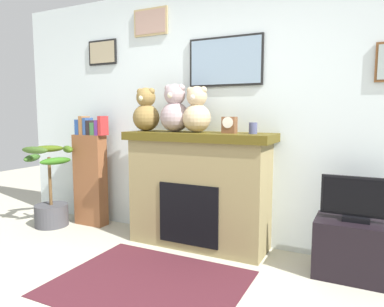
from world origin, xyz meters
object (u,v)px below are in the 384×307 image
Objects in this scene: candle_jar at (253,128)px; teddy_bear_cream at (146,112)px; teddy_bear_brown at (197,112)px; teddy_bear_tan at (175,110)px; potted_plant at (51,197)px; mantel_clock at (229,125)px; bookshelf at (90,174)px; television at (357,200)px; tv_stand at (354,249)px; fireplace at (199,189)px.

teddy_bear_cream is (-1.14, -0.00, 0.15)m from candle_jar.
teddy_bear_brown reaches higher than candle_jar.
teddy_bear_cream is 0.94× the size of teddy_bear_tan.
mantel_clock reaches higher than potted_plant.
mantel_clock is at bearing -0.07° from teddy_bear_cream.
candle_jar is at bearing 5.14° from potted_plant.
teddy_bear_tan is at bearing -2.34° from bookshelf.
tv_stand is at bearing 90.00° from television.
teddy_bear_tan is (-0.25, -0.02, 0.77)m from fireplace.
teddy_bear_cream is at bearing 178.47° from television.
bookshelf is at bearing 178.06° from teddy_bear_brown.
bookshelf reaches higher than potted_plant.
tv_stand is at bearing -2.10° from teddy_bear_brown.
mantel_clock reaches higher than tv_stand.
fireplace is at bearing 177.08° from television.
fireplace is at bearing 53.03° from teddy_bear_brown.
television is at bearing -2.16° from teddy_bear_brown.
teddy_bear_cream reaches higher than television.
tv_stand is 1.28× the size of teddy_bear_tan.
television is 1.03m from candle_jar.
mantel_clock is 0.32× the size of teddy_bear_tan.
fireplace is 0.76m from teddy_bear_brown.
television is 2.13m from teddy_bear_cream.
bookshelf is 1.35× the size of potted_plant.
potted_plant is 2.16× the size of teddy_bear_brown.
candle_jar is at bearing 0.06° from teddy_bear_brown.
teddy_bear_brown is at bearing 0.00° from teddy_bear_cream.
fireplace is 0.81m from teddy_bear_tan.
television is (1.42, -0.07, 0.06)m from fireplace.
candle_jar is at bearing -1.37° from bookshelf.
teddy_bear_tan is at bearing -179.99° from teddy_bear_brown.
potted_plant is at bearing -145.97° from bookshelf.
tv_stand is 1.13× the size of television.
candle_jar is (0.55, -0.02, 0.61)m from fireplace.
teddy_bear_brown is at bearing 0.01° from teddy_bear_tan.
teddy_bear_tan is at bearing 179.90° from mantel_clock.
teddy_bear_cream is (-2.01, 0.05, 1.10)m from tv_stand.
potted_plant is 1.85m from teddy_bear_tan.
fireplace is 14.30× the size of candle_jar.
teddy_bear_brown reaches higher than fireplace.
potted_plant is at bearing -173.28° from teddy_bear_brown.
tv_stand is at bearing -2.86° from fireplace.
tv_stand is at bearing -1.50° from teddy_bear_cream.
fireplace is at bearing 4.11° from teddy_bear_tan.
tv_stand is 1.37× the size of teddy_bear_brown.
teddy_bear_brown is at bearing -126.97° from fireplace.
potted_plant is 3.22m from tv_stand.
teddy_bear_brown reaches higher than bookshelf.
tv_stand is (1.42, -0.07, -0.34)m from fireplace.
candle_jar is at bearing 176.42° from television.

